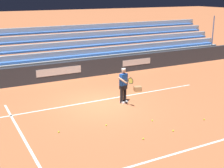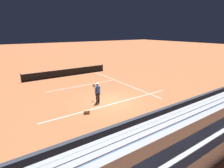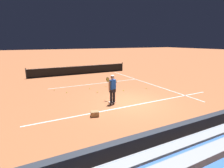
{
  "view_description": "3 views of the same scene",
  "coord_description": "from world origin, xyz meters",
  "px_view_note": "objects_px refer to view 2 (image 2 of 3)",
  "views": [
    {
      "loc": [
        6.08,
        12.77,
        5.19
      ],
      "look_at": [
        -0.65,
        -0.05,
        0.91
      ],
      "focal_mm": 50.0,
      "sensor_mm": 36.0,
      "label": 1
    },
    {
      "loc": [
        -7.56,
        -11.51,
        5.76
      ],
      "look_at": [
        0.34,
        0.32,
        1.42
      ],
      "focal_mm": 28.0,
      "sensor_mm": 36.0,
      "label": 2
    },
    {
      "loc": [
        -5.54,
        -8.48,
        3.61
      ],
      "look_at": [
        -0.64,
        1.26,
        0.95
      ],
      "focal_mm": 28.0,
      "sensor_mm": 36.0,
      "label": 3
    }
  ],
  "objects_px": {
    "tennis_player": "(97,93)",
    "tennis_ball_far_left": "(122,89)",
    "tennis_ball_toward_net": "(91,88)",
    "tennis_ball_by_box": "(79,91)",
    "tennis_net": "(67,72)",
    "tennis_ball_midcourt": "(85,94)",
    "tennis_ball_stray_back": "(105,91)",
    "ball_box_cardboard": "(87,112)",
    "tennis_ball_on_baseline": "(50,93)",
    "tennis_ball_near_player": "(61,95)"
  },
  "relations": [
    {
      "from": "ball_box_cardboard",
      "to": "tennis_ball_by_box",
      "type": "distance_m",
      "value": 5.23
    },
    {
      "from": "tennis_ball_near_player",
      "to": "tennis_ball_toward_net",
      "type": "height_order",
      "value": "same"
    },
    {
      "from": "tennis_ball_near_player",
      "to": "tennis_player",
      "type": "bearing_deg",
      "value": -60.41
    },
    {
      "from": "tennis_ball_on_baseline",
      "to": "tennis_ball_far_left",
      "type": "xyz_separation_m",
      "value": [
        6.53,
        -2.75,
        0.0
      ]
    },
    {
      "from": "tennis_ball_by_box",
      "to": "tennis_ball_toward_net",
      "type": "distance_m",
      "value": 1.41
    },
    {
      "from": "tennis_ball_near_player",
      "to": "tennis_net",
      "type": "bearing_deg",
      "value": 65.9
    },
    {
      "from": "tennis_ball_far_left",
      "to": "tennis_ball_near_player",
      "type": "xyz_separation_m",
      "value": [
        -5.83,
        1.68,
        0.0
      ]
    },
    {
      "from": "tennis_player",
      "to": "ball_box_cardboard",
      "type": "bearing_deg",
      "value": -141.81
    },
    {
      "from": "tennis_ball_on_baseline",
      "to": "tennis_ball_stray_back",
      "type": "xyz_separation_m",
      "value": [
        4.63,
        -2.46,
        0.0
      ]
    },
    {
      "from": "tennis_ball_on_baseline",
      "to": "tennis_ball_midcourt",
      "type": "height_order",
      "value": "same"
    },
    {
      "from": "tennis_net",
      "to": "tennis_ball_on_baseline",
      "type": "bearing_deg",
      "value": -123.19
    },
    {
      "from": "tennis_ball_midcourt",
      "to": "tennis_net",
      "type": "relative_size",
      "value": 0.01
    },
    {
      "from": "tennis_player",
      "to": "tennis_ball_toward_net",
      "type": "height_order",
      "value": "tennis_player"
    },
    {
      "from": "tennis_ball_midcourt",
      "to": "tennis_ball_near_player",
      "type": "relative_size",
      "value": 1.0
    },
    {
      "from": "tennis_ball_on_baseline",
      "to": "tennis_ball_midcourt",
      "type": "relative_size",
      "value": 1.0
    },
    {
      "from": "tennis_ball_on_baseline",
      "to": "tennis_ball_midcourt",
      "type": "distance_m",
      "value": 3.36
    },
    {
      "from": "tennis_ball_stray_back",
      "to": "tennis_ball_near_player",
      "type": "bearing_deg",
      "value": 160.49
    },
    {
      "from": "tennis_player",
      "to": "tennis_ball_by_box",
      "type": "height_order",
      "value": "tennis_player"
    },
    {
      "from": "tennis_ball_on_baseline",
      "to": "tennis_net",
      "type": "distance_m",
      "value": 6.82
    },
    {
      "from": "tennis_ball_far_left",
      "to": "tennis_ball_by_box",
      "type": "xyz_separation_m",
      "value": [
        -3.97,
        1.96,
        0.0
      ]
    },
    {
      "from": "tennis_ball_on_baseline",
      "to": "ball_box_cardboard",
      "type": "bearing_deg",
      "value": -79.86
    },
    {
      "from": "tennis_ball_on_baseline",
      "to": "tennis_ball_midcourt",
      "type": "bearing_deg",
      "value": -36.38
    },
    {
      "from": "tennis_ball_by_box",
      "to": "tennis_ball_toward_net",
      "type": "xyz_separation_m",
      "value": [
        1.41,
        0.04,
        0.0
      ]
    },
    {
      "from": "tennis_ball_toward_net",
      "to": "tennis_player",
      "type": "bearing_deg",
      "value": -109.23
    },
    {
      "from": "tennis_ball_by_box",
      "to": "tennis_ball_far_left",
      "type": "bearing_deg",
      "value": -26.28
    },
    {
      "from": "tennis_ball_far_left",
      "to": "tennis_ball_by_box",
      "type": "height_order",
      "value": "same"
    },
    {
      "from": "tennis_player",
      "to": "tennis_ball_by_box",
      "type": "distance_m",
      "value": 3.83
    },
    {
      "from": "tennis_net",
      "to": "tennis_ball_midcourt",
      "type": "bearing_deg",
      "value": -97.55
    },
    {
      "from": "tennis_ball_near_player",
      "to": "tennis_ball_stray_back",
      "type": "bearing_deg",
      "value": -19.51
    },
    {
      "from": "tennis_ball_on_baseline",
      "to": "tennis_ball_toward_net",
      "type": "height_order",
      "value": "same"
    },
    {
      "from": "tennis_player",
      "to": "tennis_ball_on_baseline",
      "type": "height_order",
      "value": "tennis_player"
    },
    {
      "from": "tennis_player",
      "to": "tennis_ball_toward_net",
      "type": "distance_m",
      "value": 4.08
    },
    {
      "from": "tennis_ball_far_left",
      "to": "tennis_ball_by_box",
      "type": "distance_m",
      "value": 4.42
    },
    {
      "from": "tennis_ball_on_baseline",
      "to": "tennis_ball_near_player",
      "type": "bearing_deg",
      "value": -56.94
    },
    {
      "from": "tennis_ball_midcourt",
      "to": "tennis_ball_by_box",
      "type": "relative_size",
      "value": 1.0
    },
    {
      "from": "tennis_ball_far_left",
      "to": "tennis_ball_toward_net",
      "type": "distance_m",
      "value": 3.25
    },
    {
      "from": "tennis_ball_stray_back",
      "to": "ball_box_cardboard",
      "type": "bearing_deg",
      "value": -137.2
    },
    {
      "from": "ball_box_cardboard",
      "to": "tennis_ball_toward_net",
      "type": "bearing_deg",
      "value": 59.81
    },
    {
      "from": "tennis_ball_midcourt",
      "to": "tennis_player",
      "type": "bearing_deg",
      "value": -91.18
    },
    {
      "from": "tennis_player",
      "to": "tennis_ball_stray_back",
      "type": "xyz_separation_m",
      "value": [
        1.97,
        2.05,
        -0.86
      ]
    },
    {
      "from": "tennis_ball_stray_back",
      "to": "tennis_net",
      "type": "bearing_deg",
      "value": 96.31
    },
    {
      "from": "tennis_ball_far_left",
      "to": "tennis_net",
      "type": "height_order",
      "value": "tennis_net"
    },
    {
      "from": "ball_box_cardboard",
      "to": "tennis_ball_toward_net",
      "type": "xyz_separation_m",
      "value": [
        2.93,
        5.04,
        -0.1
      ]
    },
    {
      "from": "tennis_net",
      "to": "tennis_player",
      "type": "bearing_deg",
      "value": -95.98
    },
    {
      "from": "tennis_ball_midcourt",
      "to": "tennis_ball_far_left",
      "type": "relative_size",
      "value": 1.0
    },
    {
      "from": "tennis_player",
      "to": "tennis_ball_far_left",
      "type": "relative_size",
      "value": 25.98
    },
    {
      "from": "tennis_ball_midcourt",
      "to": "tennis_ball_by_box",
      "type": "distance_m",
      "value": 1.21
    },
    {
      "from": "tennis_ball_stray_back",
      "to": "tennis_ball_by_box",
      "type": "distance_m",
      "value": 2.66
    },
    {
      "from": "tennis_player",
      "to": "ball_box_cardboard",
      "type": "relative_size",
      "value": 4.29
    },
    {
      "from": "tennis_ball_midcourt",
      "to": "tennis_ball_toward_net",
      "type": "xyz_separation_m",
      "value": [
        1.26,
        1.25,
        0.0
      ]
    }
  ]
}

